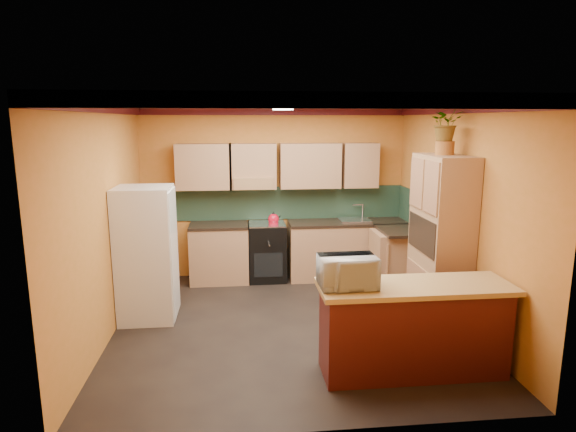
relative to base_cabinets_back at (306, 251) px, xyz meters
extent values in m
plane|color=black|center=(-0.48, -1.80, -0.44)|extent=(4.20, 4.20, 0.00)
cube|color=white|center=(-0.48, -1.80, 2.26)|extent=(4.20, 4.20, 0.04)
cube|color=#C97A36|center=(-0.48, 0.30, 0.91)|extent=(4.20, 0.04, 2.70)
cube|color=#C97A36|center=(-0.48, -3.90, 0.91)|extent=(4.20, 0.04, 2.70)
cube|color=#C97A36|center=(-2.58, -1.80, 0.91)|extent=(0.04, 4.20, 2.70)
cube|color=#C97A36|center=(1.62, -1.80, 0.91)|extent=(0.04, 4.20, 2.70)
cube|color=#203B2B|center=(-0.23, 0.29, 0.75)|extent=(3.70, 0.02, 0.53)
cube|color=#203B2B|center=(1.61, -0.40, 0.75)|extent=(0.02, 1.40, 0.53)
cube|color=tan|center=(-0.38, 0.13, 1.36)|extent=(3.10, 0.34, 0.70)
cylinder|color=white|center=(-0.48, -1.20, 2.22)|extent=(0.26, 0.26, 0.06)
cube|color=tan|center=(0.00, 0.00, 0.00)|extent=(3.65, 0.60, 0.88)
cube|color=black|center=(0.00, 0.00, 0.46)|extent=(3.65, 0.62, 0.04)
cube|color=black|center=(-0.62, 0.00, 0.02)|extent=(0.58, 0.58, 0.91)
cube|color=silver|center=(0.77, 0.00, 0.50)|extent=(0.48, 0.40, 0.03)
cube|color=tan|center=(1.32, -0.66, 0.00)|extent=(0.60, 0.80, 0.88)
cube|color=black|center=(1.32, -0.66, 0.46)|extent=(0.62, 0.80, 0.04)
cube|color=silver|center=(-2.23, -1.38, 0.41)|extent=(0.68, 0.66, 1.70)
cube|color=tan|center=(1.37, -1.93, 0.61)|extent=(0.48, 0.90, 2.10)
cylinder|color=#975724|center=(1.37, -1.88, 1.74)|extent=(0.22, 0.22, 0.16)
imported|color=tan|center=(1.37, -1.88, 2.03)|extent=(0.44, 0.39, 0.43)
cube|color=#551713|center=(0.64, -3.05, 0.00)|extent=(1.80, 0.55, 0.88)
cube|color=tan|center=(0.64, -3.05, 0.47)|extent=(1.90, 0.65, 0.05)
imported|color=silver|center=(-0.04, -3.05, 0.64)|extent=(0.56, 0.39, 0.30)
camera|label=1|loc=(-1.07, -7.37, 2.06)|focal=30.00mm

